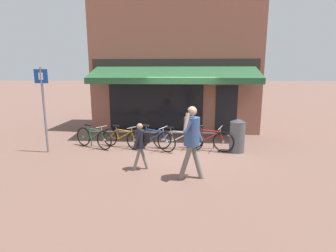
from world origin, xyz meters
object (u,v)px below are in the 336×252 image
bicycle_blue (153,139)px  bicycle_silver (178,140)px  bicycle_green (93,138)px  bicycle_red (208,139)px  bicycle_orange (122,138)px  pedestrian_child (141,141)px  pedestrian_adult (192,135)px  parking_sign (43,102)px  litter_bin (237,135)px

bicycle_blue → bicycle_silver: bicycle_blue is taller
bicycle_green → bicycle_red: (4.01, -0.06, 0.02)m
bicycle_orange → pedestrian_child: pedestrian_child is taller
bicycle_green → pedestrian_adult: bearing=-10.2°
bicycle_orange → bicycle_red: 3.01m
bicycle_blue → parking_sign: parking_sign is taller
pedestrian_child → litter_bin: 3.46m
bicycle_blue → pedestrian_adult: 2.85m
pedestrian_child → parking_sign: bearing=-26.4°
parking_sign → bicycle_green: bearing=25.3°
bicycle_green → bicycle_blue: size_ratio=0.94×
litter_bin → bicycle_silver: bearing=176.3°
bicycle_orange → bicycle_red: bicycle_red is taller
bicycle_blue → bicycle_red: size_ratio=0.97×
pedestrian_child → bicycle_silver: bearing=-119.0°
bicycle_blue → litter_bin: (2.84, -0.03, 0.18)m
bicycle_red → pedestrian_adult: size_ratio=0.91×
parking_sign → pedestrian_adult: bearing=-22.2°
bicycle_green → parking_sign: parking_sign is taller
bicycle_orange → bicycle_blue: (1.13, -0.20, 0.03)m
pedestrian_adult → bicycle_blue: bearing=-51.8°
bicycle_green → bicycle_blue: (2.13, -0.13, 0.02)m
pedestrian_adult → bicycle_orange: bearing=-37.1°
bicycle_green → pedestrian_child: pedestrian_child is taller
pedestrian_child → litter_bin: size_ratio=1.16×
pedestrian_child → pedestrian_adult: bearing=153.7°
bicycle_green → bicycle_red: size_ratio=0.92×
bicycle_orange → litter_bin: size_ratio=1.43×
bicycle_blue → bicycle_red: bicycle_red is taller
bicycle_orange → pedestrian_child: 2.40m
bicycle_orange → bicycle_red: bearing=21.8°
bicycle_red → pedestrian_child: bearing=-113.1°
bicycle_green → bicycle_red: bicycle_red is taller
bicycle_red → parking_sign: size_ratio=0.61×
parking_sign → pedestrian_child: bearing=-22.2°
bicycle_blue → pedestrian_adult: size_ratio=0.89×
bicycle_blue → parking_sign: 3.74m
bicycle_silver → pedestrian_adult: 2.68m
bicycle_orange → bicycle_silver: bicycle_silver is taller
pedestrian_adult → pedestrian_child: pedestrian_adult is taller
bicycle_green → litter_bin: size_ratio=1.37×
bicycle_orange → pedestrian_child: size_ratio=1.23×
bicycle_orange → bicycle_silver: bearing=21.4°
litter_bin → parking_sign: (-6.31, -0.48, 1.12)m
bicycle_blue → litter_bin: litter_bin is taller
pedestrian_child → parking_sign: size_ratio=0.47×
bicycle_blue → bicycle_red: (1.88, 0.07, 0.00)m
bicycle_green → bicycle_silver: 2.98m
bicycle_blue → pedestrian_child: (-0.07, -1.90, 0.43)m
bicycle_green → bicycle_orange: size_ratio=0.96×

